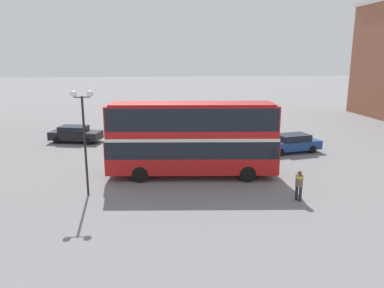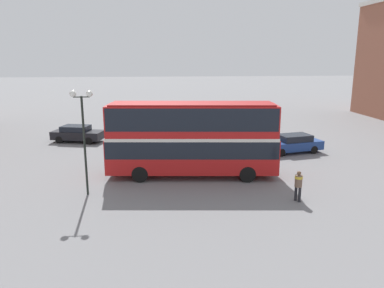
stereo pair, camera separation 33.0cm
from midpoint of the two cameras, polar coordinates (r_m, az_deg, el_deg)
name	(u,v)px [view 1 (the left image)]	position (r m, az deg, el deg)	size (l,w,h in m)	color
ground_plane	(186,176)	(23.85, -1.37, -4.90)	(240.00, 240.00, 0.00)	slate
double_decker_bus	(192,135)	(23.13, -0.41, 1.37)	(10.65, 3.58, 4.67)	red
pedestrian_foreground	(299,182)	(20.34, 15.56, -5.65)	(0.55, 0.55, 1.65)	#232328
parked_car_kerb_near	(75,134)	(34.62, -17.61, 1.48)	(4.73, 2.88, 1.45)	black
parked_car_kerb_far	(166,125)	(37.25, -4.22, 2.97)	(4.65, 2.49, 1.62)	maroon
parked_car_side_street	(291,143)	(30.46, 14.57, 0.12)	(4.95, 2.76, 1.44)	navy
street_lamp_twin_globe	(83,121)	(20.47, -16.66, 3.45)	(1.18, 0.34, 5.70)	black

